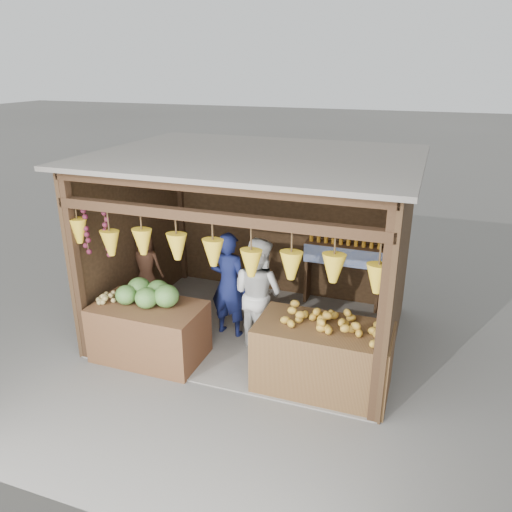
% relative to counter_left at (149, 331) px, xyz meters
% --- Properties ---
extents(ground, '(80.00, 80.00, 0.00)m').
position_rel_counter_left_xyz_m(ground, '(1.11, 1.14, -0.39)').
color(ground, '#514F49').
rests_on(ground, ground).
extents(stall_structure, '(4.30, 3.30, 2.66)m').
position_rel_counter_left_xyz_m(stall_structure, '(1.08, 1.10, 1.28)').
color(stall_structure, slate).
rests_on(stall_structure, ground).
extents(back_shelf, '(1.25, 0.32, 1.32)m').
position_rel_counter_left_xyz_m(back_shelf, '(2.16, 2.43, 0.48)').
color(back_shelf, '#382314').
rests_on(back_shelf, ground).
extents(counter_left, '(1.46, 0.85, 0.78)m').
position_rel_counter_left_xyz_m(counter_left, '(0.00, 0.00, 0.00)').
color(counter_left, '#4E2C1A').
rests_on(counter_left, ground).
extents(counter_right, '(1.62, 0.85, 0.86)m').
position_rel_counter_left_xyz_m(counter_right, '(2.36, 0.11, 0.04)').
color(counter_right, '#482D18').
rests_on(counter_right, ground).
extents(stool, '(0.31, 0.31, 0.29)m').
position_rel_counter_left_xyz_m(stool, '(-0.70, 1.13, -0.25)').
color(stool, black).
rests_on(stool, ground).
extents(man_standing, '(0.62, 0.44, 1.59)m').
position_rel_counter_left_xyz_m(man_standing, '(0.78, 0.95, 0.41)').
color(man_standing, '#131A49').
rests_on(man_standing, ground).
extents(woman_standing, '(0.95, 0.85, 1.61)m').
position_rel_counter_left_xyz_m(woman_standing, '(1.27, 0.81, 0.42)').
color(woman_standing, silver).
rests_on(woman_standing, ground).
extents(vendor_seated, '(0.54, 0.37, 1.07)m').
position_rel_counter_left_xyz_m(vendor_seated, '(-0.70, 1.13, 0.43)').
color(vendor_seated, brown).
rests_on(vendor_seated, stool).
extents(melon_pile, '(1.00, 0.50, 0.32)m').
position_rel_counter_left_xyz_m(melon_pile, '(-0.05, 0.06, 0.55)').
color(melon_pile, '#175216').
rests_on(melon_pile, counter_left).
extents(tanfruit_pile, '(0.34, 0.40, 0.13)m').
position_rel_counter_left_xyz_m(tanfruit_pile, '(-0.58, -0.07, 0.45)').
color(tanfruit_pile, '#998546').
rests_on(tanfruit_pile, counter_left).
extents(mango_pile, '(1.40, 0.64, 0.22)m').
position_rel_counter_left_xyz_m(mango_pile, '(2.44, 0.11, 0.58)').
color(mango_pile, orange).
rests_on(mango_pile, counter_right).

